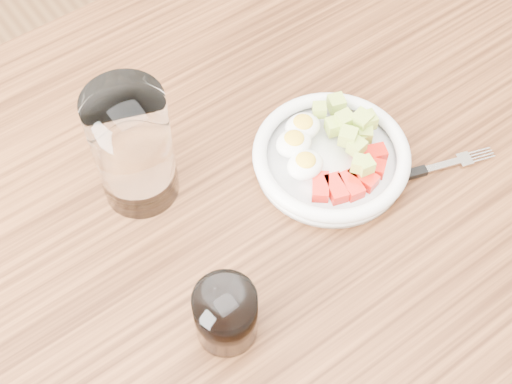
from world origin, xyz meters
The scene contains 5 objects.
dining_table centered at (0.00, 0.00, 0.67)m, with size 1.50×0.90×0.77m.
bowl centered at (0.10, 0.01, 0.79)m, with size 0.20×0.20×0.05m.
fork centered at (0.18, -0.07, 0.77)m, with size 0.18×0.07×0.01m.
water_glass centered at (-0.11, 0.12, 0.85)m, with size 0.09×0.09×0.17m, color white.
coffee_glass centered at (-0.13, -0.10, 0.81)m, with size 0.07×0.07×0.08m.
Camera 1 is at (-0.28, -0.37, 1.52)m, focal length 50.00 mm.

